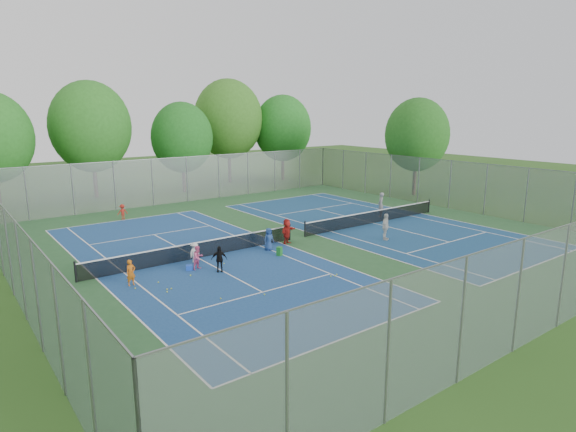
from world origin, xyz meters
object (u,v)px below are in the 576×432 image
(net_right, at_px, (374,217))
(ball_hopper, at_px, (279,251))
(net_left, at_px, (198,250))
(ball_crate, at_px, (189,268))
(instructor, at_px, (381,205))

(net_right, height_order, ball_hopper, net_right)
(net_left, height_order, ball_crate, net_left)
(net_left, distance_m, ball_hopper, 4.54)
(net_right, xyz_separation_m, ball_hopper, (-10.11, -2.33, -0.20))
(net_right, xyz_separation_m, instructor, (2.10, 1.26, 0.48))
(net_right, xyz_separation_m, ball_crate, (-15.27, -1.57, -0.32))
(net_left, distance_m, instructor, 16.16)
(net_left, distance_m, net_right, 14.00)
(net_left, xyz_separation_m, ball_crate, (-1.27, -1.57, -0.32))
(ball_hopper, bearing_deg, net_right, 12.99)
(net_left, relative_size, ball_hopper, 24.84)
(net_left, bearing_deg, net_right, 0.00)
(ball_crate, bearing_deg, ball_hopper, -8.42)
(ball_hopper, distance_m, instructor, 12.74)
(net_right, relative_size, instructor, 6.86)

